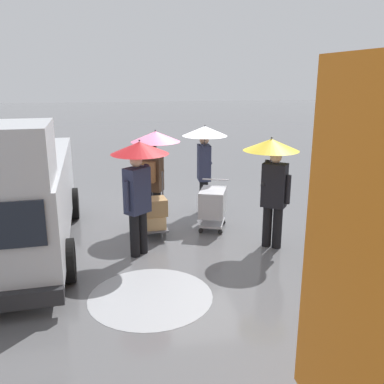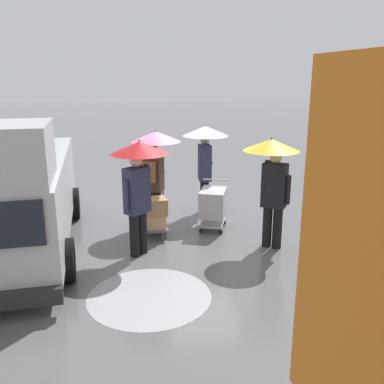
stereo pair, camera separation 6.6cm
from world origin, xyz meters
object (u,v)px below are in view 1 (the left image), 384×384
pedestrian_white_side (204,149)px  hand_dolly_boxes (155,214)px  pedestrian_pink_side (273,168)px  shopping_cart_vendor (213,204)px  pedestrian_far_side (154,157)px  cargo_van_parked_right (10,194)px  pedestrian_black_side (139,171)px

pedestrian_white_side → hand_dolly_boxes: bearing=45.4°
pedestrian_pink_side → pedestrian_white_side: (0.83, -2.22, 0.01)m
shopping_cart_vendor → hand_dolly_boxes: size_ratio=0.77×
hand_dolly_boxes → pedestrian_pink_side: (-2.15, 0.88, 1.06)m
pedestrian_far_side → pedestrian_pink_side: bearing=144.2°
cargo_van_parked_right → pedestrian_pink_side: size_ratio=2.53×
shopping_cart_vendor → pedestrian_black_side: size_ratio=0.47×
cargo_van_parked_right → shopping_cart_vendor: bearing=-170.5°
hand_dolly_boxes → pedestrian_white_side: (-1.32, -1.34, 1.08)m
hand_dolly_boxes → pedestrian_pink_side: pedestrian_pink_side is taller
shopping_cart_vendor → hand_dolly_boxes: bearing=12.0°
pedestrian_white_side → shopping_cart_vendor: bearing=87.8°
pedestrian_pink_side → pedestrian_white_side: size_ratio=1.00×
cargo_van_parked_right → pedestrian_white_side: cargo_van_parked_right is taller
pedestrian_white_side → pedestrian_far_side: bearing=29.8°
pedestrian_black_side → pedestrian_far_side: size_ratio=1.00×
pedestrian_white_side → pedestrian_far_side: size_ratio=1.00×
shopping_cart_vendor → hand_dolly_boxes: hand_dolly_boxes is taller
pedestrian_black_side → shopping_cart_vendor: bearing=-147.1°
shopping_cart_vendor → pedestrian_pink_side: 1.75m
shopping_cart_vendor → pedestrian_far_side: bearing=-16.2°
pedestrian_black_side → hand_dolly_boxes: bearing=-113.5°
shopping_cart_vendor → pedestrian_black_side: 2.18m
hand_dolly_boxes → pedestrian_white_side: bearing=-134.6°
pedestrian_pink_side → cargo_van_parked_right: bearing=-5.9°
pedestrian_pink_side → pedestrian_white_side: bearing=-69.6°
hand_dolly_boxes → pedestrian_far_side: pedestrian_far_side is taller
pedestrian_white_side → pedestrian_far_side: same height
cargo_van_parked_right → pedestrian_far_side: cargo_van_parked_right is taller
shopping_cart_vendor → pedestrian_far_side: (1.21, -0.35, 1.00)m
pedestrian_black_side → pedestrian_pink_side: bearing=177.7°
hand_dolly_boxes → pedestrian_far_side: (-0.07, -0.62, 1.06)m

